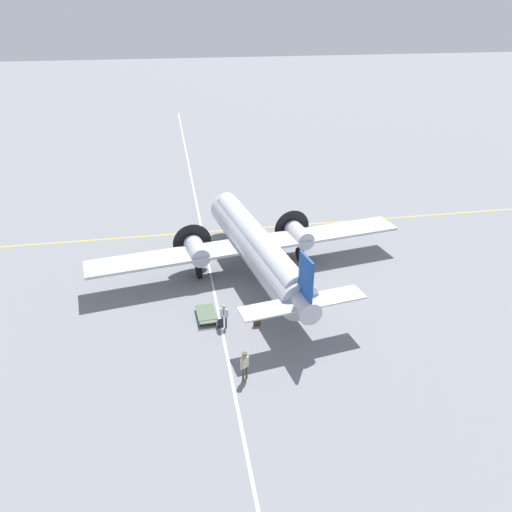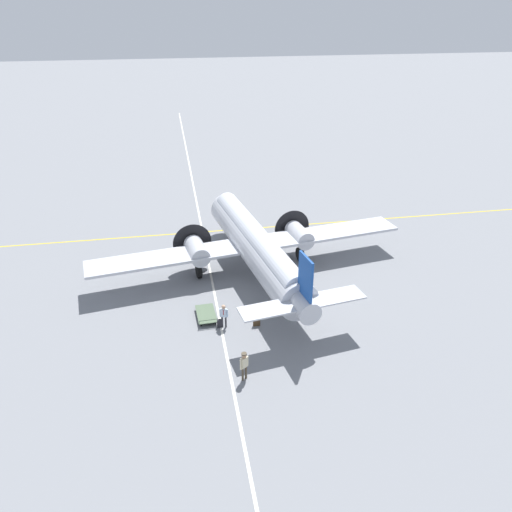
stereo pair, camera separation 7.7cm
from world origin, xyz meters
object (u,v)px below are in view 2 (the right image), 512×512
Objects in this scene: crew_foreground at (244,363)px; suitcase_upright_spare at (220,323)px; passenger_boarding at (224,314)px; suitcase_near_door at (257,321)px; airliner_main at (254,243)px; baggage_cart at (206,314)px.

suitcase_upright_spare is at bearing 63.62° from crew_foreground.
passenger_boarding is 0.76m from suitcase_upright_spare.
passenger_boarding reaches higher than suitcase_near_door.
crew_foreground is at bearing 115.21° from passenger_boarding.
airliner_main is at bearing -117.19° from suitcase_upright_spare.
crew_foreground is 1.08× the size of passenger_boarding.
crew_foreground is at bearing 98.77° from suitcase_upright_spare.
suitcase_near_door is 3.38m from baggage_cart.
airliner_main is 7.00m from baggage_cart.
suitcase_upright_spare is (3.31, 6.44, -2.22)m from airliner_main.
crew_foreground is (2.53, 11.45, -1.41)m from airliner_main.
crew_foreground is 2.66× the size of suitcase_near_door.
passenger_boarding is 1.73m from baggage_cart.
suitcase_upright_spare is at bearing 143.54° from airliner_main.
baggage_cart is (4.06, 5.24, -2.23)m from airliner_main.
airliner_main reaches higher than passenger_boarding.
suitcase_upright_spare is at bearing 18.20° from passenger_boarding.
passenger_boarding reaches higher than baggage_cart.
suitcase_near_door is at bearing 162.18° from airliner_main.
passenger_boarding is at bearing -6.37° from suitcase_near_door.
baggage_cart is (1.02, -1.20, -0.72)m from passenger_boarding.
passenger_boarding is (3.04, 6.44, -1.51)m from airliner_main.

